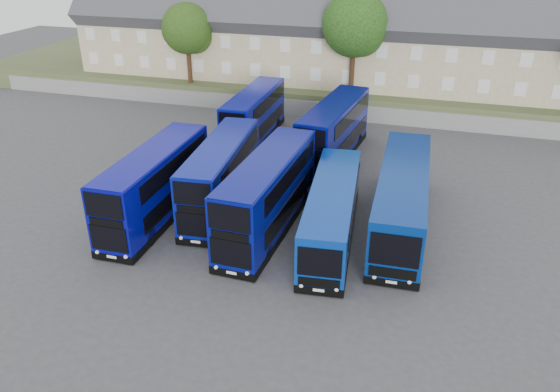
# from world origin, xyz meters

# --- Properties ---
(ground) EXTENTS (120.00, 120.00, 0.00)m
(ground) POSITION_xyz_m (0.00, 0.00, 0.00)
(ground) COLOR #414146
(ground) RESTS_ON ground
(retaining_wall) EXTENTS (70.00, 0.40, 1.50)m
(retaining_wall) POSITION_xyz_m (0.00, 24.00, 0.75)
(retaining_wall) COLOR slate
(retaining_wall) RESTS_ON ground
(earth_bank) EXTENTS (80.00, 20.00, 2.00)m
(earth_bank) POSITION_xyz_m (0.00, 34.00, 1.00)
(earth_bank) COLOR #46542F
(earth_bank) RESTS_ON ground
(terrace_row) EXTENTS (48.00, 10.40, 11.20)m
(terrace_row) POSITION_xyz_m (-3.00, 30.00, 6.60)
(terrace_row) COLOR tan
(terrace_row) RESTS_ON earth_bank
(dd_front_left) EXTENTS (2.64, 10.76, 4.26)m
(dd_front_left) POSITION_xyz_m (-5.69, 2.26, 2.09)
(dd_front_left) COLOR #07098C
(dd_front_left) RESTS_ON ground
(dd_front_mid) EXTENTS (3.37, 10.63, 4.15)m
(dd_front_mid) POSITION_xyz_m (-2.47, 4.80, 2.04)
(dd_front_mid) COLOR #071391
(dd_front_mid) RESTS_ON ground
(dd_front_right) EXTENTS (2.91, 11.11, 4.38)m
(dd_front_right) POSITION_xyz_m (1.20, 2.86, 2.15)
(dd_front_right) COLOR #060E7E
(dd_front_right) RESTS_ON ground
(dd_rear_left) EXTENTS (2.47, 10.24, 4.05)m
(dd_rear_left) POSITION_xyz_m (-4.43, 16.65, 1.99)
(dd_rear_left) COLOR #08109C
(dd_rear_left) RESTS_ON ground
(dd_rear_right) EXTENTS (3.58, 11.05, 4.31)m
(dd_rear_right) POSITION_xyz_m (2.64, 14.55, 2.12)
(dd_rear_right) COLOR #060D7B
(dd_rear_right) RESTS_ON ground
(coach_east_a) EXTENTS (3.63, 11.78, 3.17)m
(coach_east_a) POSITION_xyz_m (4.96, 2.96, 1.55)
(coach_east_a) COLOR #0834A0
(coach_east_a) RESTS_ON ground
(coach_east_b) EXTENTS (3.23, 13.15, 3.57)m
(coach_east_b) POSITION_xyz_m (8.59, 5.39, 1.75)
(coach_east_b) COLOR navy
(coach_east_b) RESTS_ON ground
(tree_west) EXTENTS (4.80, 4.80, 7.65)m
(tree_west) POSITION_xyz_m (-13.85, 25.10, 7.05)
(tree_west) COLOR #382314
(tree_west) RESTS_ON earth_bank
(tree_mid) EXTENTS (5.76, 5.76, 9.18)m
(tree_mid) POSITION_xyz_m (2.15, 25.60, 8.07)
(tree_mid) COLOR #382314
(tree_mid) RESTS_ON earth_bank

